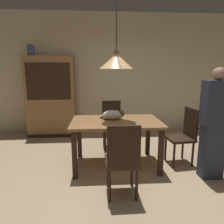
# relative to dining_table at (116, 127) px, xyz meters

# --- Properties ---
(ground) EXTENTS (10.00, 10.00, 0.00)m
(ground) POSITION_rel_dining_table_xyz_m (-0.08, -0.59, -0.65)
(ground) COLOR tan
(back_wall) EXTENTS (6.40, 0.10, 2.90)m
(back_wall) POSITION_rel_dining_table_xyz_m (-0.08, 2.06, 0.80)
(back_wall) COLOR beige
(back_wall) RESTS_ON ground
(dining_table) EXTENTS (1.40, 0.90, 0.75)m
(dining_table) POSITION_rel_dining_table_xyz_m (0.00, 0.00, 0.00)
(dining_table) COLOR olive
(dining_table) RESTS_ON ground
(chair_near_front) EXTENTS (0.40, 0.40, 0.93)m
(chair_near_front) POSITION_rel_dining_table_xyz_m (0.00, -0.88, -0.14)
(chair_near_front) COLOR black
(chair_near_front) RESTS_ON ground
(chair_right_side) EXTENTS (0.44, 0.44, 0.93)m
(chair_right_side) POSITION_rel_dining_table_xyz_m (1.13, 0.01, -0.14)
(chair_right_side) COLOR black
(chair_right_side) RESTS_ON ground
(chair_far_back) EXTENTS (0.42, 0.42, 0.93)m
(chair_far_back) POSITION_rel_dining_table_xyz_m (-0.00, 0.88, -0.14)
(chair_far_back) COLOR black
(chair_far_back) RESTS_ON ground
(cat_sleeping) EXTENTS (0.39, 0.22, 0.16)m
(cat_sleeping) POSITION_rel_dining_table_xyz_m (-0.03, 0.08, 0.18)
(cat_sleeping) COLOR beige
(cat_sleeping) RESTS_ON dining_table
(pendant_lamp) EXTENTS (0.52, 0.52, 1.30)m
(pendant_lamp) POSITION_rel_dining_table_xyz_m (0.00, 0.00, 1.01)
(pendant_lamp) COLOR #E0A86B
(hutch_bookcase) EXTENTS (1.12, 0.45, 1.85)m
(hutch_bookcase) POSITION_rel_dining_table_xyz_m (-1.37, 1.73, 0.24)
(hutch_bookcase) COLOR olive
(hutch_bookcase) RESTS_ON ground
(book_green_slim) EXTENTS (0.03, 0.20, 0.26)m
(book_green_slim) POSITION_rel_dining_table_xyz_m (-1.81, 1.73, 1.33)
(book_green_slim) COLOR #427A4C
(book_green_slim) RESTS_ON hutch_bookcase
(book_blue_wide) EXTENTS (0.06, 0.24, 0.24)m
(book_blue_wide) POSITION_rel_dining_table_xyz_m (-1.75, 1.73, 1.32)
(book_blue_wide) COLOR #384C93
(book_blue_wide) RESTS_ON hutch_bookcase
(person_standing) EXTENTS (0.36, 0.22, 1.57)m
(person_standing) POSITION_rel_dining_table_xyz_m (1.33, -0.48, 0.14)
(person_standing) COLOR #2D3347
(person_standing) RESTS_ON ground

